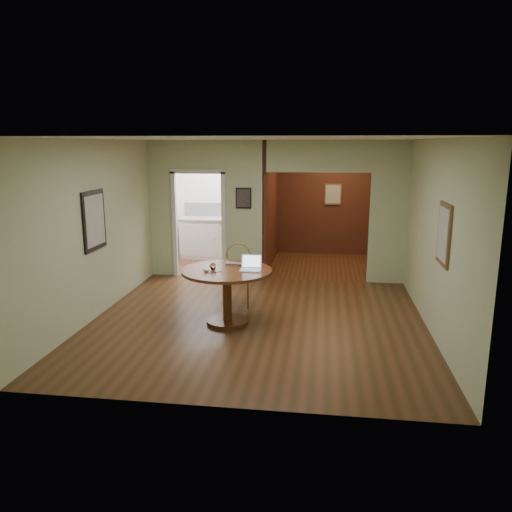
# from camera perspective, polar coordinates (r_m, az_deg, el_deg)

# --- Properties ---
(floor) EXTENTS (5.00, 5.00, 0.00)m
(floor) POSITION_cam_1_polar(r_m,az_deg,el_deg) (7.57, 0.12, -7.60)
(floor) COLOR #412912
(floor) RESTS_ON ground
(room_shell) EXTENTS (5.20, 7.50, 5.00)m
(room_shell) POSITION_cam_1_polar(r_m,az_deg,el_deg) (10.32, -0.15, 5.25)
(room_shell) COLOR white
(room_shell) RESTS_ON ground
(dining_table) EXTENTS (1.33, 1.33, 0.83)m
(dining_table) POSITION_cam_1_polar(r_m,az_deg,el_deg) (7.37, -3.33, -3.17)
(dining_table) COLOR brown
(dining_table) RESTS_ON ground
(chair) EXTENTS (0.50, 0.50, 1.04)m
(chair) POSITION_cam_1_polar(r_m,az_deg,el_deg) (8.22, -2.03, -1.73)
(chair) COLOR olive
(chair) RESTS_ON ground
(open_laptop) EXTENTS (0.30, 0.26, 0.21)m
(open_laptop) POSITION_cam_1_polar(r_m,az_deg,el_deg) (7.27, -0.58, -1.12)
(open_laptop) COLOR silver
(open_laptop) RESTS_ON dining_table
(closed_laptop) EXTENTS (0.39, 0.27, 0.03)m
(closed_laptop) POSITION_cam_1_polar(r_m,az_deg,el_deg) (7.54, -2.28, -0.98)
(closed_laptop) COLOR #B6B5BA
(closed_laptop) RESTS_ON dining_table
(mouse) EXTENTS (0.12, 0.08, 0.04)m
(mouse) POSITION_cam_1_polar(r_m,az_deg,el_deg) (7.20, -5.68, -1.64)
(mouse) COLOR silver
(mouse) RESTS_ON dining_table
(wine_glass) EXTENTS (0.09, 0.09, 0.10)m
(wine_glass) POSITION_cam_1_polar(r_m,az_deg,el_deg) (7.30, -4.95, -1.19)
(wine_glass) COLOR white
(wine_glass) RESTS_ON dining_table
(pen) EXTENTS (0.12, 0.07, 0.01)m
(pen) POSITION_cam_1_polar(r_m,az_deg,el_deg) (7.17, -4.46, -1.83)
(pen) COLOR #0D0F5D
(pen) RESTS_ON dining_table
(kitchen_cabinet) EXTENTS (2.06, 0.60, 0.94)m
(kitchen_cabinet) POSITION_cam_1_polar(r_m,az_deg,el_deg) (11.67, -3.69, 2.05)
(kitchen_cabinet) COLOR white
(kitchen_cabinet) RESTS_ON ground
(grocery_bag) EXTENTS (0.32, 0.29, 0.27)m
(grocery_bag) POSITION_cam_1_polar(r_m,az_deg,el_deg) (11.52, -2.22, 4.96)
(grocery_bag) COLOR #C6AF91
(grocery_bag) RESTS_ON kitchen_cabinet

